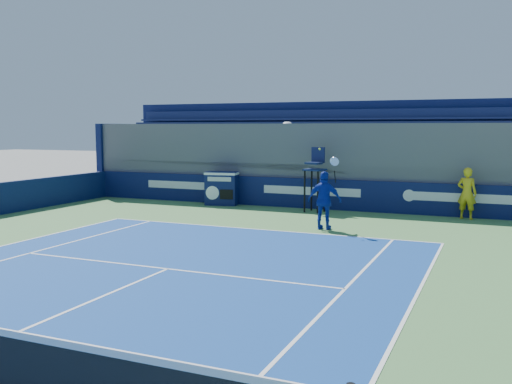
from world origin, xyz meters
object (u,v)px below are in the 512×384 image
at_px(ball_person, 467,193).
at_px(match_clock, 222,187).
at_px(umpire_chair, 315,172).
at_px(tennis_player, 325,200).

xyz_separation_m(ball_person, match_clock, (-9.57, -0.07, -0.18)).
relative_size(ball_person, umpire_chair, 0.74).
height_order(ball_person, match_clock, ball_person).
height_order(match_clock, umpire_chair, umpire_chair).
height_order(umpire_chair, tennis_player, tennis_player).
bearing_deg(match_clock, umpire_chair, -4.93).
relative_size(match_clock, tennis_player, 0.55).
bearing_deg(umpire_chair, tennis_player, -68.16).
distance_m(ball_person, match_clock, 9.57).
bearing_deg(match_clock, ball_person, 0.43).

